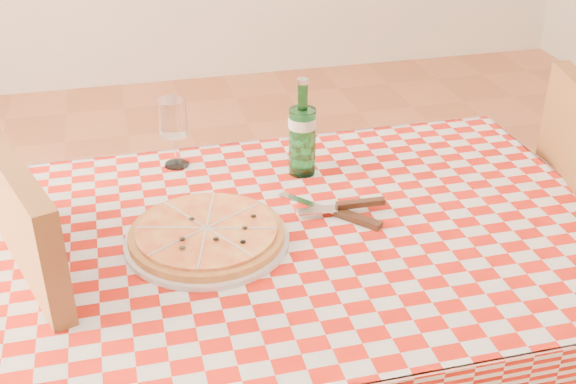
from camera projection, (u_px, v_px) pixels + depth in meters
name	position (u px, v px, depth m)	size (l,w,h in m)	color
dining_table	(304.00, 269.00, 1.54)	(1.20, 0.80, 0.75)	brown
tablecloth	(304.00, 232.00, 1.49)	(1.30, 0.90, 0.01)	#A4140A
pizza_plate	(207.00, 233.00, 1.44)	(0.33, 0.33, 0.04)	#BA843E
water_bottle	(302.00, 127.00, 1.65)	(0.07, 0.07, 0.23)	#175E27
wine_glass	(174.00, 133.00, 1.70)	(0.07, 0.07, 0.17)	silver
cutlery	(336.00, 209.00, 1.53)	(0.27, 0.23, 0.03)	silver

